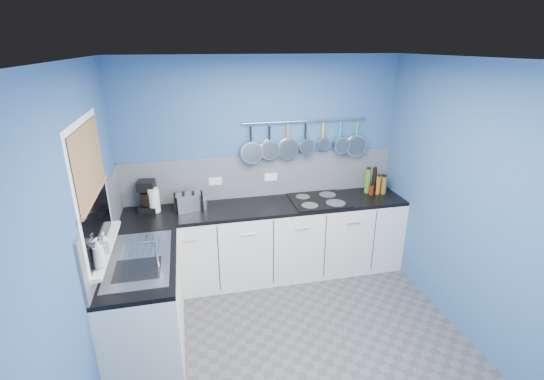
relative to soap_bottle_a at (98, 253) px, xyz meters
name	(u,v)px	position (x,y,z in m)	size (l,w,h in m)	color
floor	(295,344)	(1.53, 0.03, -1.18)	(3.20, 3.00, 0.02)	#47474C
ceiling	(303,58)	(1.53, 0.03, 1.34)	(3.20, 3.00, 0.02)	white
wall_back	(262,167)	(1.53, 1.54, 0.08)	(3.20, 0.02, 2.50)	#30568D
wall_front	(392,362)	(1.53, -1.48, 0.08)	(3.20, 0.02, 2.50)	#30568D
wall_left	(85,243)	(-0.08, 0.03, 0.08)	(0.02, 3.00, 2.50)	#30568D
wall_right	(470,204)	(3.14, 0.03, 0.08)	(0.02, 3.00, 2.50)	#30568D
backsplash_back	(262,176)	(1.53, 1.52, -0.02)	(3.20, 0.02, 0.50)	#90949F
backsplash_left	(105,220)	(-0.06, 0.63, -0.02)	(0.02, 1.80, 0.50)	#90949F
cabinet_run_back	(268,242)	(1.53, 1.23, -0.74)	(3.20, 0.60, 0.86)	silver
worktop_back	(268,206)	(1.53, 1.23, -0.29)	(3.20, 0.60, 0.04)	black
cabinet_run_left	(146,305)	(0.23, 0.33, -0.74)	(0.60, 1.20, 0.86)	silver
worktop_left	(140,261)	(0.23, 0.33, -0.29)	(0.60, 1.20, 0.04)	black
window_frame	(92,190)	(-0.05, 0.33, 0.38)	(0.01, 1.00, 1.10)	white
window_glass	(93,189)	(-0.04, 0.33, 0.38)	(0.01, 0.90, 1.00)	black
bamboo_blind	(89,161)	(-0.03, 0.33, 0.61)	(0.01, 0.90, 0.55)	#96784E
window_sill	(106,248)	(-0.02, 0.33, -0.13)	(0.10, 0.98, 0.03)	white
sink_unit	(140,258)	(0.23, 0.33, -0.27)	(0.50, 0.95, 0.01)	silver
mixer_tap	(157,254)	(0.39, 0.15, -0.14)	(0.12, 0.08, 0.26)	silver
socket_left	(215,181)	(0.98, 1.50, -0.04)	(0.15, 0.01, 0.09)	white
socket_right	(271,177)	(1.63, 1.50, -0.04)	(0.15, 0.01, 0.09)	white
pot_rail	(306,121)	(2.03, 1.48, 0.61)	(0.02, 0.02, 1.45)	silver
soap_bottle_a	(98,253)	(0.00, 0.00, 0.00)	(0.09, 0.09, 0.24)	white
soap_bottle_b	(104,242)	(0.00, 0.23, -0.03)	(0.08, 0.08, 0.17)	white
paper_towel	(154,200)	(0.30, 1.31, -0.14)	(0.12, 0.12, 0.26)	white
coffee_maker	(147,196)	(0.23, 1.37, -0.10)	(0.19, 0.21, 0.33)	black
toaster	(189,202)	(0.67, 1.29, -0.18)	(0.29, 0.16, 0.19)	silver
canister	(204,204)	(0.83, 1.27, -0.21)	(0.08, 0.08, 0.12)	silver
hob	(319,200)	(2.14, 1.21, -0.26)	(0.64, 0.56, 0.01)	black
pan_0	(251,143)	(1.40, 1.47, 0.39)	(0.25, 0.08, 0.44)	silver
pan_1	(269,141)	(1.61, 1.47, 0.40)	(0.23, 0.07, 0.42)	silver
pan_2	(288,141)	(1.82, 1.47, 0.40)	(0.24, 0.06, 0.43)	silver
pan_3	(305,137)	(2.03, 1.47, 0.43)	(0.18, 0.10, 0.37)	silver
pan_4	(323,135)	(2.24, 1.47, 0.44)	(0.15, 0.07, 0.34)	silver
pan_5	(340,136)	(2.45, 1.47, 0.42)	(0.19, 0.12, 0.38)	silver
pan_6	(357,138)	(2.67, 1.47, 0.39)	(0.26, 0.05, 0.45)	silver
condiment_0	(382,184)	(2.99, 1.33, -0.17)	(0.06, 0.06, 0.20)	olive
condiment_1	(374,180)	(2.88, 1.34, -0.12)	(0.05, 0.05, 0.30)	black
condiment_2	(368,181)	(2.79, 1.34, -0.12)	(0.07, 0.07, 0.30)	#3F721E
condiment_3	(384,185)	(2.97, 1.26, -0.16)	(0.07, 0.07, 0.21)	brown
condiment_4	(378,185)	(2.90, 1.26, -0.16)	(0.05, 0.05, 0.22)	#8C5914
condiment_5	(371,190)	(2.81, 1.26, -0.21)	(0.06, 0.06, 0.11)	#4C190C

